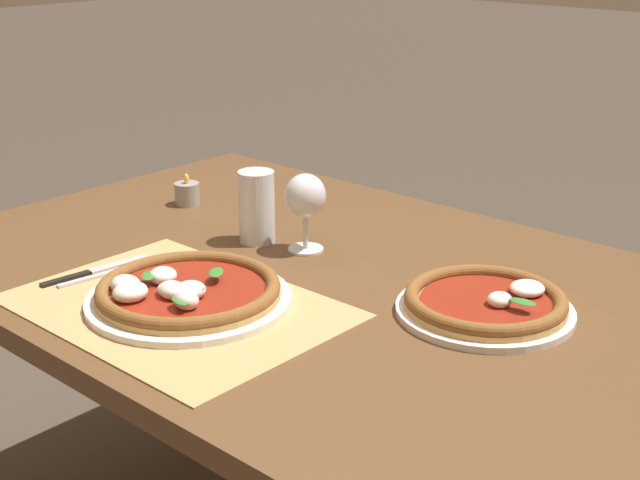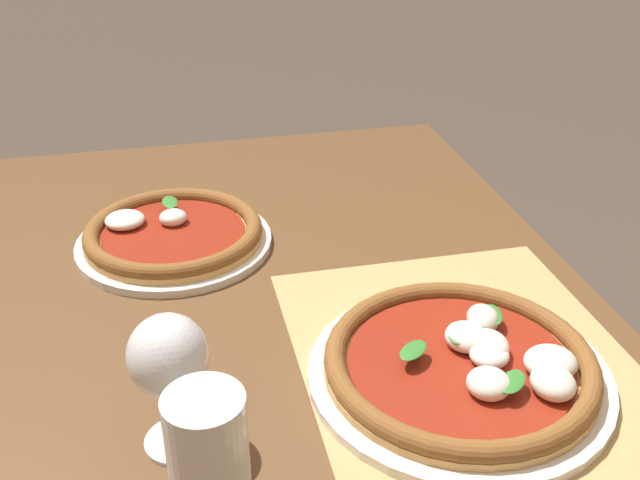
{
  "view_description": "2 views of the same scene",
  "coord_description": "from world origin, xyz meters",
  "px_view_note": "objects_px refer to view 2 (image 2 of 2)",
  "views": [
    {
      "loc": [
        1.02,
        -1.11,
        1.36
      ],
      "look_at": [
        0.07,
        -0.05,
        0.83
      ],
      "focal_mm": 50.0,
      "sensor_mm": 36.0,
      "label": 1
    },
    {
      "loc": [
        -0.68,
        0.06,
        1.3
      ],
      "look_at": [
        0.13,
        -0.12,
        0.84
      ],
      "focal_mm": 42.0,
      "sensor_mm": 36.0,
      "label": 2
    }
  ],
  "objects_px": {
    "pizza_far": "(173,234)",
    "pint_glass": "(209,465)",
    "pizza_near": "(464,365)",
    "wine_glass": "(169,361)"
  },
  "relations": [
    {
      "from": "wine_glass",
      "to": "pizza_near",
      "type": "bearing_deg",
      "value": -85.26
    },
    {
      "from": "pizza_near",
      "to": "pizza_far",
      "type": "bearing_deg",
      "value": 37.86
    },
    {
      "from": "pint_glass",
      "to": "wine_glass",
      "type": "bearing_deg",
      "value": 13.66
    },
    {
      "from": "pizza_far",
      "to": "pint_glass",
      "type": "distance_m",
      "value": 0.53
    },
    {
      "from": "pizza_near",
      "to": "pizza_far",
      "type": "relative_size",
      "value": 1.18
    },
    {
      "from": "pizza_far",
      "to": "pint_glass",
      "type": "height_order",
      "value": "pint_glass"
    },
    {
      "from": "pizza_near",
      "to": "pint_glass",
      "type": "relative_size",
      "value": 2.39
    },
    {
      "from": "pizza_near",
      "to": "pizza_far",
      "type": "height_order",
      "value": "pizza_near"
    },
    {
      "from": "pizza_near",
      "to": "pizza_far",
      "type": "distance_m",
      "value": 0.5
    },
    {
      "from": "pizza_far",
      "to": "wine_glass",
      "type": "relative_size",
      "value": 1.89
    }
  ]
}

